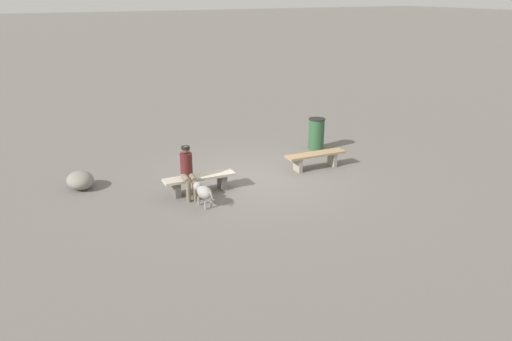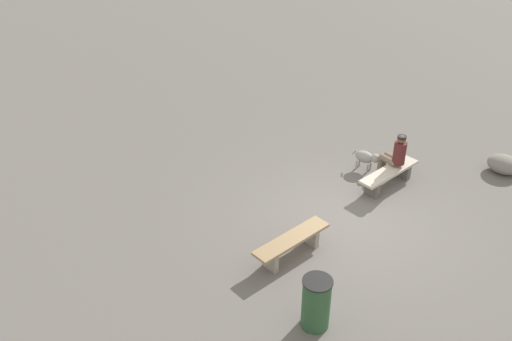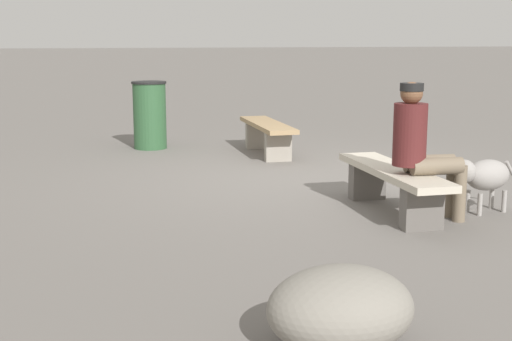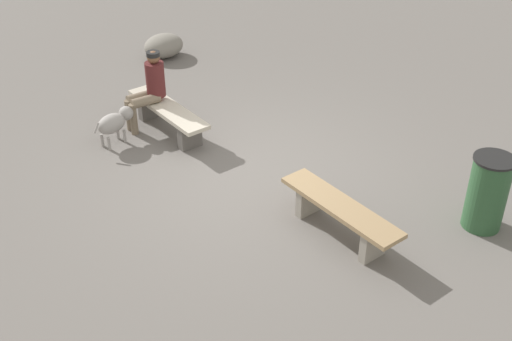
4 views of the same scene
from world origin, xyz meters
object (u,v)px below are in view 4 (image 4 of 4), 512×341
Objects in this scene: bench_right at (168,114)px; trash_bin at (487,193)px; seated_person at (149,87)px; dog at (115,122)px; boulder at (164,46)px; bench_left at (340,213)px.

trash_bin is (-4.45, -1.59, 0.19)m from bench_right.
seated_person reaches higher than dog.
dog is at bearing 27.04° from trash_bin.
boulder is (2.20, -1.68, -0.45)m from seated_person.
boulder is at bearing -11.20° from bench_left.
trash_bin is at bearing -157.80° from bench_right.
bench_left is 0.99× the size of bench_right.
bench_left is at bearing -85.68° from dog.
bench_left is 3.77m from dog.
dog is 3.30m from boulder.
bench_left is at bearing 55.39° from trash_bin.
trash_bin reaches higher than bench_right.
trash_bin is (-1.01, -1.46, 0.17)m from bench_left.
dog is (0.22, 0.79, 0.06)m from bench_right.
dog is 0.92× the size of boulder.
seated_person is at bearing 142.57° from boulder.
dog is at bearing 76.88° from bench_right.
bench_left reaches higher than bench_right.
dog reaches higher than bench_right.
bench_left is 1.79m from trash_bin.
seated_person is (0.32, 0.10, 0.38)m from bench_right.
bench_right is 2.98m from boulder.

